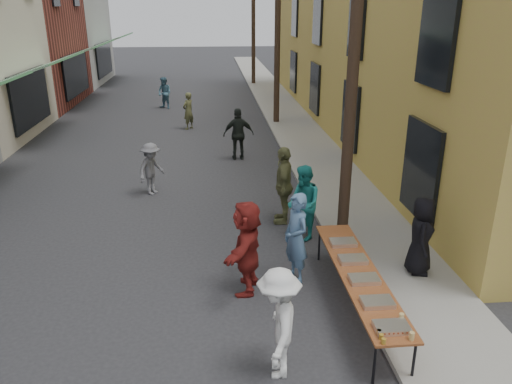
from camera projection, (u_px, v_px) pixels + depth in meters
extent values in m
plane|color=#28282B|center=(143.00, 322.00, 8.65)|extent=(120.00, 120.00, 0.00)
cube|color=gray|center=(291.00, 122.00, 23.04)|extent=(2.20, 60.00, 0.10)
cube|color=gray|center=(37.00, 15.00, 33.22)|extent=(8.00, 8.00, 9.00)
cube|color=gold|center=(442.00, 8.00, 20.88)|extent=(10.00, 28.00, 10.00)
cylinder|color=#2D2116|center=(355.00, 39.00, 10.23)|extent=(0.26, 0.26, 9.00)
cylinder|color=#2D2116|center=(278.00, 21.00, 21.41)|extent=(0.26, 0.26, 9.00)
cylinder|color=#2D2116|center=(253.00, 15.00, 32.58)|extent=(0.26, 0.26, 9.00)
cube|color=brown|center=(359.00, 273.00, 8.76)|extent=(0.70, 4.00, 0.04)
cylinder|color=black|center=(375.00, 364.00, 7.12)|extent=(0.04, 0.04, 0.71)
cylinder|color=black|center=(414.00, 361.00, 7.17)|extent=(0.04, 0.04, 0.71)
cylinder|color=black|center=(319.00, 245.00, 10.62)|extent=(0.04, 0.04, 0.71)
cylinder|color=black|center=(346.00, 244.00, 10.67)|extent=(0.04, 0.04, 0.71)
cube|color=maroon|center=(392.00, 327.00, 7.20)|extent=(0.50, 0.33, 0.08)
cube|color=#B2B2B7|center=(377.00, 302.00, 7.81)|extent=(0.50, 0.33, 0.08)
cube|color=tan|center=(364.00, 279.00, 8.46)|extent=(0.50, 0.33, 0.08)
cube|color=#B2B2B7|center=(353.00, 259.00, 9.11)|extent=(0.50, 0.33, 0.08)
cube|color=tan|center=(343.00, 242.00, 9.76)|extent=(0.50, 0.33, 0.08)
cylinder|color=#A57F26|center=(384.00, 341.00, 6.90)|extent=(0.07, 0.07, 0.08)
cylinder|color=#A57F26|center=(381.00, 337.00, 7.00)|extent=(0.07, 0.07, 0.08)
cylinder|color=#A57F26|center=(379.00, 332.00, 7.09)|extent=(0.07, 0.07, 0.08)
cylinder|color=tan|center=(412.00, 336.00, 6.98)|extent=(0.08, 0.08, 0.12)
imported|color=#52789F|center=(296.00, 238.00, 9.66)|extent=(0.64, 0.78, 1.83)
imported|color=teal|center=(304.00, 203.00, 11.45)|extent=(0.83, 0.98, 1.76)
imported|color=white|center=(279.00, 324.00, 7.16)|extent=(0.80, 1.20, 1.73)
imported|color=olive|center=(284.00, 185.00, 12.30)|extent=(0.69, 1.22, 1.96)
imported|color=maroon|center=(247.00, 247.00, 9.31)|extent=(0.96, 1.78, 1.83)
imported|color=black|center=(421.00, 236.00, 9.80)|extent=(0.73, 0.90, 1.59)
imported|color=slate|center=(151.00, 169.00, 14.23)|extent=(1.01, 1.12, 1.51)
imported|color=black|center=(239.00, 134.00, 17.39)|extent=(1.08, 0.49, 1.82)
imported|color=brown|center=(188.00, 111.00, 21.71)|extent=(0.67, 0.70, 1.60)
imported|color=teal|center=(165.00, 93.00, 26.04)|extent=(1.00, 0.96, 1.62)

